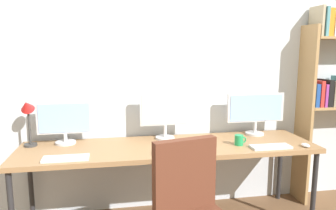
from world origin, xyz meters
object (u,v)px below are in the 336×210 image
object	(u,v)px
keyboard_right	(271,147)
computer_mouse	(306,145)
desk_lamp	(28,114)
keyboard_left	(66,158)
monitor_left	(64,121)
monitor_right	(256,111)
monitor_center	(165,113)
coffee_mug	(239,140)
keyboard_center	(174,152)
desk	(169,150)

from	to	relation	value
keyboard_right	computer_mouse	bearing A→B (deg)	-5.08
desk_lamp	keyboard_left	world-z (taller)	desk_lamp
keyboard_left	monitor_left	bearing A→B (deg)	97.73
monitor_right	keyboard_left	bearing A→B (deg)	-165.74
monitor_center	desk_lamp	world-z (taller)	monitor_center
monitor_center	coffee_mug	distance (m)	0.71
coffee_mug	keyboard_center	bearing A→B (deg)	-168.07
monitor_left	keyboard_right	xyz separation A→B (m)	(1.74, -0.44, -0.20)
keyboard_left	coffee_mug	xyz separation A→B (m)	(1.45, 0.13, 0.04)
desk	keyboard_center	distance (m)	0.24
desk	keyboard_left	distance (m)	0.87
desk_lamp	keyboard_left	bearing A→B (deg)	-48.44
desk	keyboard_right	bearing A→B (deg)	-15.31
keyboard_right	coffee_mug	world-z (taller)	coffee_mug
monitor_center	monitor_right	bearing A→B (deg)	0.00
monitor_left	keyboard_left	xyz separation A→B (m)	(0.06, -0.44, -0.20)
coffee_mug	monitor_left	bearing A→B (deg)	168.24
monitor_center	coffee_mug	xyz separation A→B (m)	(0.61, -0.31, -0.21)
keyboard_left	monitor_right	bearing A→B (deg)	14.26
monitor_right	computer_mouse	size ratio (longest dim) A/B	6.01
keyboard_right	monitor_center	bearing A→B (deg)	152.23
monitor_left	keyboard_center	size ratio (longest dim) A/B	1.37
keyboard_left	keyboard_center	bearing A→B (deg)	0.00
keyboard_left	coffee_mug	world-z (taller)	coffee_mug
desk	desk_lamp	distance (m)	1.25
keyboard_center	desk_lamp	bearing A→B (deg)	161.66
desk_lamp	keyboard_left	size ratio (longest dim) A/B	1.25
monitor_left	monitor_center	distance (m)	0.90
monitor_left	monitor_center	size ratio (longest dim) A/B	1.01
desk_lamp	monitor_right	bearing A→B (deg)	1.32
keyboard_left	computer_mouse	world-z (taller)	computer_mouse
keyboard_left	keyboard_center	distance (m)	0.84
desk	keyboard_right	world-z (taller)	keyboard_right
monitor_right	desk_lamp	bearing A→B (deg)	-178.68
monitor_right	keyboard_left	xyz separation A→B (m)	(-1.74, -0.44, -0.23)
desk	keyboard_left	world-z (taller)	keyboard_left
desk	keyboard_right	distance (m)	0.87
desk_lamp	monitor_center	bearing A→B (deg)	2.31
keyboard_left	monitor_center	bearing A→B (deg)	27.77
desk_lamp	coffee_mug	world-z (taller)	desk_lamp
desk	coffee_mug	bearing A→B (deg)	-9.49
computer_mouse	keyboard_left	bearing A→B (deg)	179.21
desk	monitor_right	size ratio (longest dim) A/B	4.47
computer_mouse	desk	bearing A→B (deg)	167.37
desk_lamp	computer_mouse	distance (m)	2.39
desk	coffee_mug	world-z (taller)	coffee_mug
coffee_mug	monitor_center	bearing A→B (deg)	152.70
monitor_center	monitor_right	size ratio (longest dim) A/B	0.80
desk_lamp	coffee_mug	distance (m)	1.83
monitor_left	monitor_right	xyz separation A→B (m)	(1.80, 0.00, 0.04)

